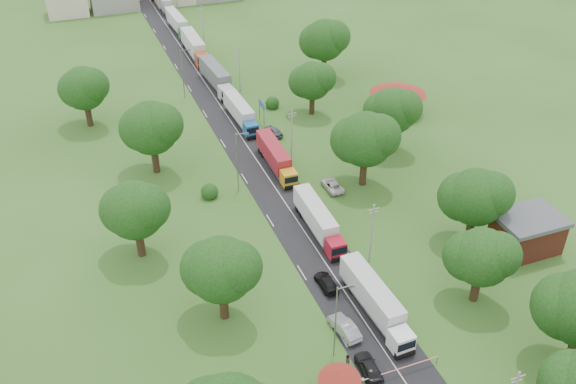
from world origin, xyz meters
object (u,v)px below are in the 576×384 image
car_lane_front (369,367)px  boom_barrier (390,373)px  guard_booth (340,380)px  car_lane_mid (345,327)px  pedestrian_near (373,374)px  info_sign (262,107)px  truck_0 (375,300)px

car_lane_front → boom_barrier: bearing=141.7°
guard_booth → car_lane_mid: (4.24, 7.66, -1.35)m
boom_barrier → pedestrian_near: 1.75m
info_sign → car_lane_front: bearing=-98.0°
truck_0 → car_lane_mid: truck_0 is taller
guard_booth → pedestrian_near: size_ratio=2.84×
car_lane_mid → pedestrian_near: size_ratio=3.18×
boom_barrier → guard_booth: size_ratio=2.10×
guard_booth → car_lane_mid: bearing=61.1°
boom_barrier → car_lane_front: 2.23m
info_sign → car_lane_front: size_ratio=0.88×
pedestrian_near → truck_0: bearing=40.0°
car_lane_front → car_lane_mid: size_ratio=0.94×
info_sign → boom_barrier: bearing=-96.2°
car_lane_front → guard_booth: bearing=23.7°
car_lane_mid → pedestrian_near: bearing=81.8°
guard_booth → pedestrian_near: bearing=6.8°
info_sign → truck_0: bearing=-94.0°
truck_0 → pedestrian_near: 9.90m
truck_0 → car_lane_mid: size_ratio=2.92×
car_lane_front → pedestrian_near: size_ratio=2.99×
boom_barrier → truck_0: size_ratio=0.64×
info_sign → pedestrian_near: size_ratio=2.64×
car_lane_front → pedestrian_near: 1.00m
info_sign → car_lane_front: 59.11m
car_lane_front → car_lane_mid: car_lane_mid is taller
info_sign → car_lane_mid: (-8.16, -52.34, -2.19)m
pedestrian_near → boom_barrier: bearing=-38.4°
car_lane_front → car_lane_mid: 6.16m
guard_booth → truck_0: (8.82, 9.14, -0.05)m
truck_0 → guard_booth: bearing=-134.0°
truck_0 → info_sign: bearing=86.0°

